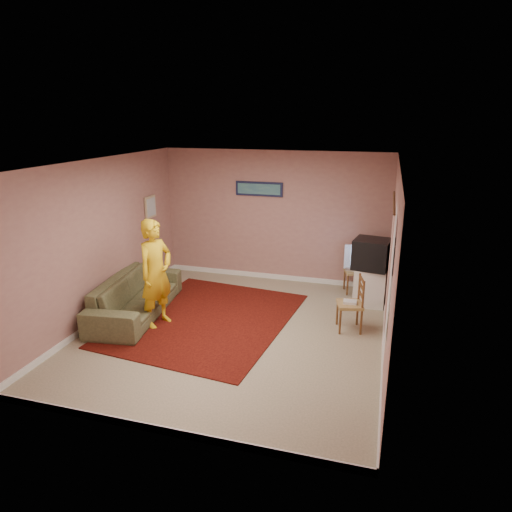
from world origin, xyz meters
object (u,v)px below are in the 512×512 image
(tv_cabinet, at_px, (369,286))
(person, at_px, (156,273))
(chair_a, at_px, (356,266))
(crt_tv, at_px, (371,254))
(sofa, at_px, (136,296))
(chair_b, at_px, (350,298))

(tv_cabinet, xyz_separation_m, person, (-3.21, -1.77, 0.53))
(tv_cabinet, distance_m, person, 3.70)
(chair_a, relative_size, person, 0.27)
(chair_a, bearing_deg, crt_tv, -77.58)
(chair_a, distance_m, person, 3.73)
(sofa, bearing_deg, crt_tv, -75.18)
(sofa, relative_size, person, 1.29)
(tv_cabinet, relative_size, chair_a, 1.42)
(tv_cabinet, bearing_deg, chair_a, 118.82)
(person, bearing_deg, sofa, 83.68)
(crt_tv, distance_m, chair_b, 1.22)
(crt_tv, bearing_deg, sofa, -148.03)
(tv_cabinet, xyz_separation_m, crt_tv, (-0.01, 0.00, 0.60))
(crt_tv, bearing_deg, tv_cabinet, -0.00)
(chair_a, height_order, chair_b, chair_b)
(chair_a, bearing_deg, person, -157.97)
(chair_b, bearing_deg, chair_a, 167.55)
(crt_tv, relative_size, chair_b, 1.44)
(crt_tv, height_order, chair_a, crt_tv)
(tv_cabinet, height_order, chair_b, chair_b)
(crt_tv, xyz_separation_m, chair_a, (-0.28, 0.51, -0.41))
(chair_a, relative_size, chair_b, 1.00)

